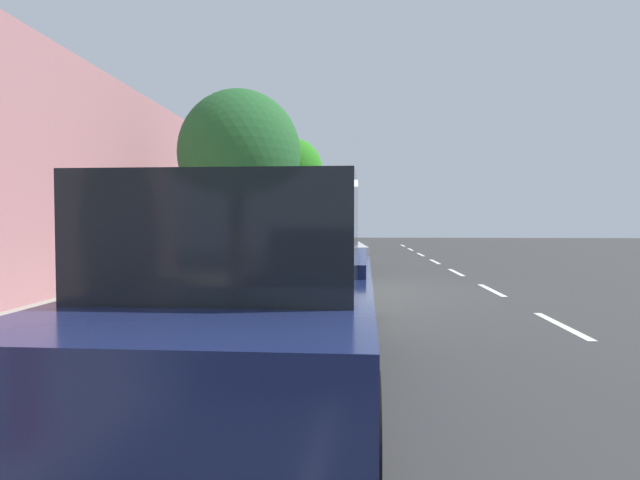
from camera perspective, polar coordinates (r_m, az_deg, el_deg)
The scene contains 15 objects.
ground at distance 13.18m, azimuth 4.17°, elevation -5.00°, with size 69.89×69.89×0.00m, color #333333.
sidewalk at distance 13.69m, azimuth -12.88°, elevation -4.47°, with size 3.75×43.68×0.15m, color #9B9B8C.
curb_edge at distance 13.29m, azimuth -4.72°, elevation -4.62°, with size 0.16×43.68×0.15m, color gray.
lane_stripe_centre at distance 13.34m, azimuth 17.43°, elevation -5.00°, with size 0.14×44.20×0.01m.
lane_stripe_bike_edge at distance 13.18m, azimuth 1.65°, elevation -4.98°, with size 0.12×43.68×0.01m, color white.
building_facade at distance 14.36m, azimuth -21.18°, elevation 5.52°, with size 0.50×43.68×5.04m, color #A0686D.
parked_sedan_tan_nearest at distance 30.97m, azimuth 1.97°, elevation 0.56°, with size 1.84×4.40×1.52m.
parked_sedan_silver_second at distance 24.50m, azimuth 1.19°, elevation 0.11°, with size 1.95×4.46×1.52m.
parked_suv_grey_mid at distance 17.14m, azimuth 0.52°, elevation 0.12°, with size 1.97×4.70×1.99m.
parked_suv_white_far at distance 10.49m, azimuth -1.20°, elevation -1.23°, with size 2.16×4.80×1.99m.
parked_pickup_dark_blue_farthest at distance 4.74m, azimuth -6.60°, elevation -7.00°, with size 2.15×5.36×1.95m.
bicycle_at_curb at distance 13.20m, azimuth -2.72°, elevation -3.30°, with size 1.35×1.21×0.78m.
cyclist_with_backpack at distance 13.61m, azimuth -3.47°, elevation -0.46°, with size 0.53×0.55×1.68m.
street_tree_near_cyclist at distance 28.57m, azimuth -2.77°, elevation 7.21°, with size 2.99×2.99×5.67m.
street_tree_mid_block at distance 14.71m, azimuth -8.38°, elevation 8.80°, with size 3.21×3.21×4.89m.
Camera 1 is at (0.26, 13.07, 1.66)m, focal length 30.70 mm.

